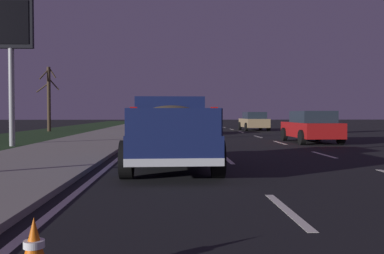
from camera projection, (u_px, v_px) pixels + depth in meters
name	position (u px, v px, depth m)	size (l,w,h in m)	color
ground	(227.00, 136.00, 27.52)	(144.00, 144.00, 0.00)	black
sidewalk_shoulder	(109.00, 135.00, 27.20)	(108.00, 4.00, 0.12)	gray
grass_verge	(28.00, 136.00, 26.99)	(108.00, 6.00, 0.01)	#1E3819
lane_markings	(179.00, 133.00, 31.13)	(108.02, 7.04, 0.01)	silver
pickup_truck	(170.00, 130.00, 11.34)	(5.49, 2.41, 1.87)	#141E4C
sedan_tan	(254.00, 121.00, 36.41)	(4.43, 2.07, 1.54)	#9E845B
sedan_red	(311.00, 127.00, 21.18)	(4.42, 2.06, 1.54)	maroon
sedan_blue	(171.00, 123.00, 29.21)	(4.43, 2.07, 1.54)	navy
gas_price_sign	(11.00, 35.00, 18.71)	(0.27, 1.90, 6.43)	#99999E
bare_tree_far	(49.00, 97.00, 34.40)	(0.91, 1.74, 5.12)	#423323
traffic_cone_near	(34.00, 253.00, 3.54)	(0.36, 0.36, 0.58)	black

